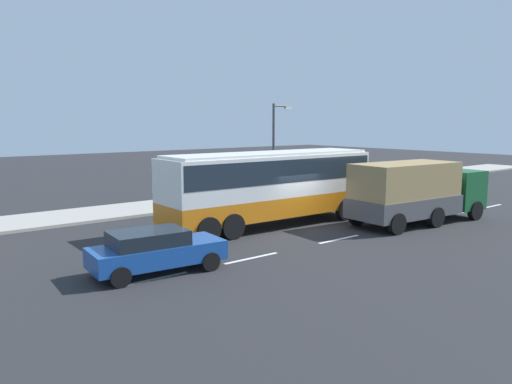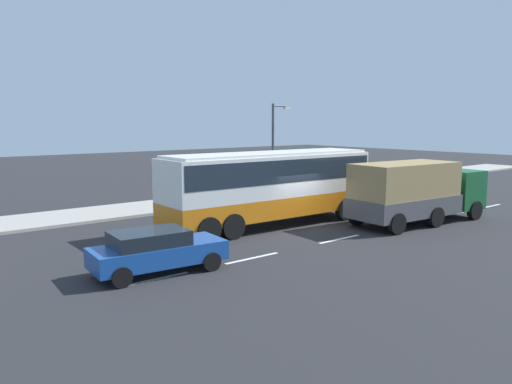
{
  "view_description": "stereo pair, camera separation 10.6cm",
  "coord_description": "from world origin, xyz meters",
  "px_view_note": "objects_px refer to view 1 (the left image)",
  "views": [
    {
      "loc": [
        -15.77,
        -16.48,
        4.93
      ],
      "look_at": [
        -1.2,
        1.69,
        1.63
      ],
      "focal_mm": 35.16,
      "sensor_mm": 36.0,
      "label": 1
    },
    {
      "loc": [
        -15.85,
        -16.41,
        4.93
      ],
      "look_at": [
        -1.2,
        1.69,
        1.63
      ],
      "focal_mm": 35.16,
      "sensor_mm": 36.0,
      "label": 2
    }
  ],
  "objects_px": {
    "cargo_truck": "(416,190)",
    "car_blue_saloon": "(155,250)",
    "street_lamp": "(275,143)",
    "coach_bus": "(270,181)",
    "pedestrian_near_curb": "(201,187)"
  },
  "relations": [
    {
      "from": "car_blue_saloon",
      "to": "street_lamp",
      "type": "distance_m",
      "value": 16.99
    },
    {
      "from": "coach_bus",
      "to": "street_lamp",
      "type": "xyz_separation_m",
      "value": [
        5.83,
        6.36,
        1.4
      ]
    },
    {
      "from": "car_blue_saloon",
      "to": "cargo_truck",
      "type": "bearing_deg",
      "value": 2.78
    },
    {
      "from": "street_lamp",
      "to": "coach_bus",
      "type": "bearing_deg",
      "value": -132.54
    },
    {
      "from": "cargo_truck",
      "to": "car_blue_saloon",
      "type": "bearing_deg",
      "value": -177.88
    },
    {
      "from": "pedestrian_near_curb",
      "to": "street_lamp",
      "type": "xyz_separation_m",
      "value": [
        5.31,
        -0.52,
        2.43
      ]
    },
    {
      "from": "coach_bus",
      "to": "street_lamp",
      "type": "height_order",
      "value": "street_lamp"
    },
    {
      "from": "cargo_truck",
      "to": "car_blue_saloon",
      "type": "height_order",
      "value": "cargo_truck"
    },
    {
      "from": "car_blue_saloon",
      "to": "street_lamp",
      "type": "bearing_deg",
      "value": 40.82
    },
    {
      "from": "street_lamp",
      "to": "car_blue_saloon",
      "type": "bearing_deg",
      "value": -144.44
    },
    {
      "from": "car_blue_saloon",
      "to": "street_lamp",
      "type": "xyz_separation_m",
      "value": [
        13.63,
        9.74,
        2.79
      ]
    },
    {
      "from": "cargo_truck",
      "to": "pedestrian_near_curb",
      "type": "distance_m",
      "value": 12.13
    },
    {
      "from": "coach_bus",
      "to": "cargo_truck",
      "type": "relative_size",
      "value": 1.39
    },
    {
      "from": "pedestrian_near_curb",
      "to": "coach_bus",
      "type": "bearing_deg",
      "value": -122.06
    },
    {
      "from": "cargo_truck",
      "to": "coach_bus",
      "type": "bearing_deg",
      "value": 150.69
    }
  ]
}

